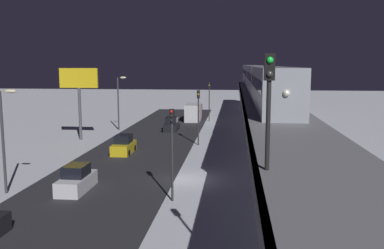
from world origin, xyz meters
TOP-DOWN VIEW (x-y plane):
  - ground_plane at (0.00, 0.00)m, footprint 240.00×240.00m
  - avenue_asphalt at (6.02, 0.00)m, footprint 11.00×106.05m
  - elevated_railway at (-7.34, 0.00)m, footprint 5.00×106.05m
  - subway_train at (-7.43, -30.06)m, footprint 2.94×74.07m
  - rail_signal at (-5.43, 18.74)m, footprint 0.36×0.41m
  - sedan_yellow at (7.42, -9.54)m, footprint 1.91×4.17m
  - sedan_black_2 at (4.62, -25.01)m, footprint 1.80×4.17m
  - sedan_white_2 at (7.42, 3.80)m, footprint 1.80×4.34m
  - box_truck at (2.62, -36.60)m, footprint 2.40×7.40m
  - traffic_light_near at (-0.08, 5.49)m, footprint 0.32×0.44m
  - traffic_light_mid at (-0.08, -14.81)m, footprint 0.32×0.44m
  - traffic_light_far at (-0.08, -35.12)m, footprint 0.32×0.44m
  - commercial_billboard at (14.82, -16.65)m, footprint 4.80×0.36m
  - street_lamp_near at (12.09, 5.00)m, footprint 1.35×0.44m
  - street_lamp_far at (12.09, -25.00)m, footprint 1.35×0.44m

SIDE VIEW (x-z plane):
  - ground_plane at x=0.00m, z-range 0.00..0.00m
  - avenue_asphalt at x=6.02m, z-range 0.00..0.01m
  - sedan_yellow at x=7.42m, z-range -0.20..1.77m
  - sedan_black_2 at x=4.62m, z-range -0.19..1.78m
  - sedan_white_2 at x=7.42m, z-range -0.19..1.78m
  - box_truck at x=2.62m, z-range -0.05..2.75m
  - traffic_light_near at x=-0.08m, z-range 1.00..7.40m
  - traffic_light_mid at x=-0.08m, z-range 1.00..7.40m
  - traffic_light_far at x=-0.08m, z-range 1.00..7.40m
  - street_lamp_near at x=12.09m, z-range 0.99..8.64m
  - street_lamp_far at x=12.09m, z-range 0.99..8.64m
  - elevated_railway at x=-7.34m, z-range 2.09..7.85m
  - commercial_billboard at x=14.82m, z-range 2.38..11.28m
  - subway_train at x=-7.43m, z-range 5.83..9.23m
  - rail_signal at x=-5.43m, z-range 6.48..10.48m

